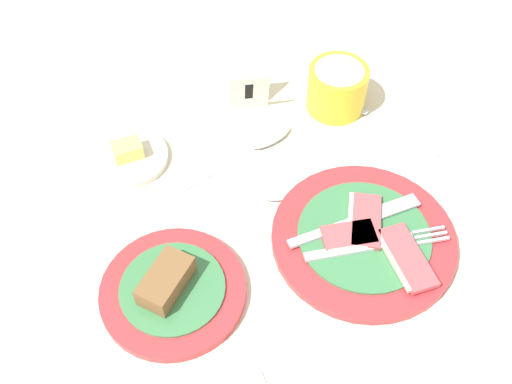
% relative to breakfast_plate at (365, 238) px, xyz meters
% --- Properties ---
extents(ground_plane, '(3.00, 3.00, 0.00)m').
position_rel_breakfast_plate_xyz_m(ground_plane, '(-0.10, 0.03, -0.01)').
color(ground_plane, beige).
extents(breakfast_plate, '(0.24, 0.24, 0.02)m').
position_rel_breakfast_plate_xyz_m(breakfast_plate, '(0.00, 0.00, 0.00)').
color(breakfast_plate, red).
rests_on(breakfast_plate, ground_plane).
extents(bread_plate, '(0.18, 0.18, 0.04)m').
position_rel_breakfast_plate_xyz_m(bread_plate, '(-0.25, -0.03, 0.00)').
color(bread_plate, red).
rests_on(bread_plate, ground_plane).
extents(sugar_cup, '(0.09, 0.09, 0.07)m').
position_rel_breakfast_plate_xyz_m(sugar_cup, '(0.03, 0.25, 0.03)').
color(sugar_cup, yellow).
rests_on(sugar_cup, ground_plane).
extents(butter_dish, '(0.11, 0.11, 0.03)m').
position_rel_breakfast_plate_xyz_m(butter_dish, '(-0.29, 0.19, -0.00)').
color(butter_dish, silver).
rests_on(butter_dish, ground_plane).
extents(number_card, '(0.06, 0.05, 0.07)m').
position_rel_breakfast_plate_xyz_m(number_card, '(-0.10, 0.27, 0.03)').
color(number_card, white).
rests_on(number_card, ground_plane).
extents(teaspoon_by_saucer, '(0.18, 0.10, 0.01)m').
position_rel_breakfast_plate_xyz_m(teaspoon_by_saucer, '(-0.11, 0.18, -0.00)').
color(teaspoon_by_saucer, silver).
rests_on(teaspoon_by_saucer, ground_plane).
extents(teaspoon_near_cup, '(0.19, 0.03, 0.01)m').
position_rel_breakfast_plate_xyz_m(teaspoon_near_cup, '(-0.11, 0.09, -0.00)').
color(teaspoon_near_cup, silver).
rests_on(teaspoon_near_cup, ground_plane).
extents(teaspoon_stray, '(0.14, 0.16, 0.01)m').
position_rel_breakfast_plate_xyz_m(teaspoon_stray, '(0.07, 0.22, -0.00)').
color(teaspoon_stray, silver).
rests_on(teaspoon_stray, ground_plane).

